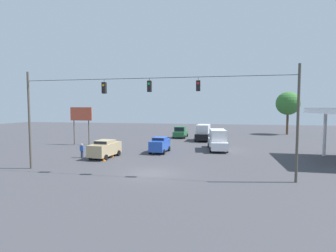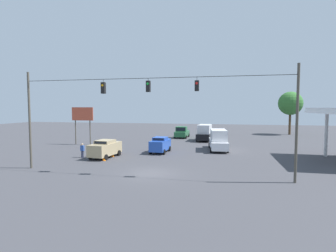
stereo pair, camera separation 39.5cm
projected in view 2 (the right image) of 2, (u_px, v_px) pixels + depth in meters
ground_plane at (150, 173)px, 22.48m from camera, size 140.00×140.00×0.00m
overhead_signal_span at (148, 110)px, 21.67m from camera, size 23.02×0.38×8.87m
pickup_truck_green_withflow_deep at (182, 132)px, 49.40m from camera, size 2.39×5.13×2.12m
sedan_blue_withflow_mid at (160, 144)px, 32.91m from camera, size 2.10×4.14×1.95m
box_truck_white_oncoming_far at (218, 140)px, 34.81m from camera, size 2.82×6.80×2.75m
sedan_tan_parked_shoulder at (105, 148)px, 29.65m from camera, size 2.45×4.64×1.99m
box_truck_black_oncoming_deep at (205, 133)px, 44.84m from camera, size 2.65×6.30×2.75m
traffic_cone_nearest at (104, 157)px, 27.85m from camera, size 0.40×0.40×0.75m
traffic_cone_second at (112, 154)px, 30.05m from camera, size 0.40×0.40×0.75m
traffic_cone_third at (119, 151)px, 32.11m from camera, size 0.40×0.40×0.75m
roadside_billboard at (83, 117)px, 39.92m from camera, size 3.50×0.16×5.71m
pedestrian at (82, 151)px, 29.57m from camera, size 0.40×0.28×1.61m
tree_horizon_left at (290, 103)px, 54.57m from camera, size 4.88×4.88×9.01m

